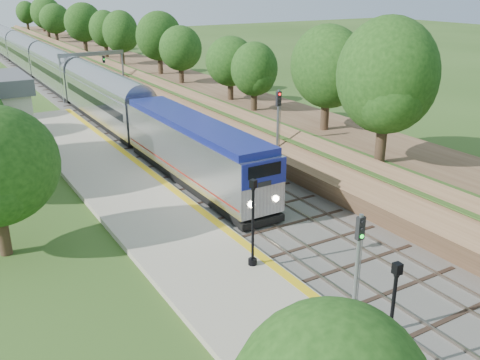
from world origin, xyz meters
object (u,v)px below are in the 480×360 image
lamppost_far (253,228)px  signal_farside (278,124)px  lamppost_mid (391,325)px  train (41,64)px  signal_gantry (92,63)px  signal_platform (357,264)px

lamppost_far → signal_farside: signal_farside is taller
lamppost_mid → signal_farside: (9.41, 21.06, 1.81)m
lamppost_far → signal_farside: bearing=50.4°
train → lamppost_mid: (-3.21, -76.94, 0.08)m
signal_gantry → signal_platform: signal_gantry is taller
signal_gantry → train: signal_gantry is taller
signal_platform → train: bearing=87.8°
signal_farside → lamppost_mid: bearing=-114.1°
lamppost_mid → signal_farside: 23.14m
lamppost_mid → signal_farside: size_ratio=0.69×
signal_gantry → signal_platform: (-5.37, -54.87, -0.95)m
signal_gantry → signal_platform: size_ratio=1.48×
lamppost_far → lamppost_mid: bearing=-89.9°
signal_gantry → signal_farside: signal_farside is taller
signal_platform → lamppost_far: bearing=92.6°
train → lamppost_far: lamppost_far is taller
signal_platform → signal_gantry: bearing=84.4°
signal_gantry → signal_farside: bearing=-84.1°
lamppost_mid → signal_platform: (0.31, 2.31, 1.38)m
lamppost_far → signal_farside: 14.89m
lamppost_mid → lamppost_far: 9.68m
signal_gantry → lamppost_far: 47.90m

